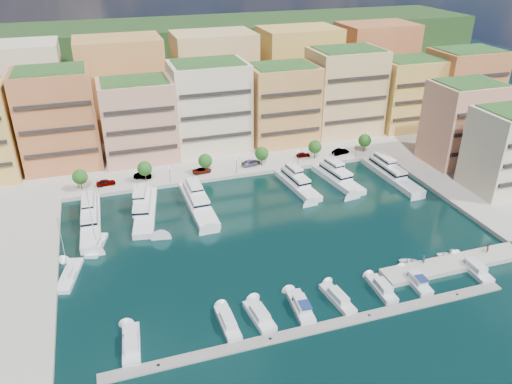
% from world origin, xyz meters
% --- Properties ---
extents(ground, '(400.00, 400.00, 0.00)m').
position_xyz_m(ground, '(0.00, 0.00, 0.00)').
color(ground, black).
rests_on(ground, ground).
extents(north_quay, '(220.00, 64.00, 2.00)m').
position_xyz_m(north_quay, '(0.00, 62.00, 0.00)').
color(north_quay, '#9E998E').
rests_on(north_quay, ground).
extents(hillside, '(240.00, 40.00, 58.00)m').
position_xyz_m(hillside, '(0.00, 110.00, 0.00)').
color(hillside, '#1B3114').
rests_on(hillside, ground).
extents(south_pontoon, '(72.00, 2.20, 0.35)m').
position_xyz_m(south_pontoon, '(-3.00, -30.00, 0.00)').
color(south_pontoon, gray).
rests_on(south_pontoon, ground).
extents(finger_pier, '(32.00, 5.00, 2.00)m').
position_xyz_m(finger_pier, '(30.00, -22.00, 0.00)').
color(finger_pier, '#9E998E').
rests_on(finger_pier, ground).
extents(apartment_1, '(20.00, 16.50, 26.80)m').
position_xyz_m(apartment_1, '(-44.00, 51.99, 14.31)').
color(apartment_1, '#C26F40').
rests_on(apartment_1, north_quay).
extents(apartment_2, '(20.00, 15.50, 22.80)m').
position_xyz_m(apartment_2, '(-23.00, 49.99, 12.31)').
color(apartment_2, tan).
rests_on(apartment_2, north_quay).
extents(apartment_3, '(22.00, 16.50, 25.80)m').
position_xyz_m(apartment_3, '(-2.00, 51.99, 13.81)').
color(apartment_3, beige).
rests_on(apartment_3, north_quay).
extents(apartment_4, '(20.00, 15.50, 23.80)m').
position_xyz_m(apartment_4, '(20.00, 49.99, 12.81)').
color(apartment_4, '#DE9853').
rests_on(apartment_4, north_quay).
extents(apartment_5, '(22.00, 16.50, 26.80)m').
position_xyz_m(apartment_5, '(42.00, 51.99, 14.31)').
color(apartment_5, '#E5C179').
rests_on(apartment_5, north_quay).
extents(apartment_6, '(20.00, 15.50, 22.80)m').
position_xyz_m(apartment_6, '(64.00, 49.99, 12.31)').
color(apartment_6, gold).
rests_on(apartment_6, north_quay).
extents(apartment_7, '(22.00, 16.50, 24.80)m').
position_xyz_m(apartment_7, '(84.00, 47.99, 13.31)').
color(apartment_7, '#C26F40').
rests_on(apartment_7, north_quay).
extents(apartment_east_a, '(18.00, 14.50, 22.80)m').
position_xyz_m(apartment_east_a, '(62.00, 19.99, 12.31)').
color(apartment_east_a, tan).
rests_on(apartment_east_a, east_quay).
extents(apartment_east_b, '(18.00, 14.50, 20.80)m').
position_xyz_m(apartment_east_b, '(62.00, 1.99, 11.31)').
color(apartment_east_b, beige).
rests_on(apartment_east_b, east_quay).
extents(backblock_0, '(26.00, 18.00, 30.00)m').
position_xyz_m(backblock_0, '(-55.00, 74.00, 16.00)').
color(backblock_0, beige).
rests_on(backblock_0, north_quay).
extents(backblock_1, '(26.00, 18.00, 30.00)m').
position_xyz_m(backblock_1, '(-25.00, 74.00, 16.00)').
color(backblock_1, '#DE9853').
rests_on(backblock_1, north_quay).
extents(backblock_2, '(26.00, 18.00, 30.00)m').
position_xyz_m(backblock_2, '(5.00, 74.00, 16.00)').
color(backblock_2, '#E5C179').
rests_on(backblock_2, north_quay).
extents(backblock_3, '(26.00, 18.00, 30.00)m').
position_xyz_m(backblock_3, '(35.00, 74.00, 16.00)').
color(backblock_3, gold).
rests_on(backblock_3, north_quay).
extents(backblock_4, '(26.00, 18.00, 30.00)m').
position_xyz_m(backblock_4, '(65.00, 74.00, 16.00)').
color(backblock_4, '#C26F40').
rests_on(backblock_4, north_quay).
extents(tree_0, '(3.80, 3.80, 5.65)m').
position_xyz_m(tree_0, '(-40.00, 33.50, 4.74)').
color(tree_0, '#473323').
rests_on(tree_0, north_quay).
extents(tree_1, '(3.80, 3.80, 5.65)m').
position_xyz_m(tree_1, '(-24.00, 33.50, 4.74)').
color(tree_1, '#473323').
rests_on(tree_1, north_quay).
extents(tree_2, '(3.80, 3.80, 5.65)m').
position_xyz_m(tree_2, '(-8.00, 33.50, 4.74)').
color(tree_2, '#473323').
rests_on(tree_2, north_quay).
extents(tree_3, '(3.80, 3.80, 5.65)m').
position_xyz_m(tree_3, '(8.00, 33.50, 4.74)').
color(tree_3, '#473323').
rests_on(tree_3, north_quay).
extents(tree_4, '(3.80, 3.80, 5.65)m').
position_xyz_m(tree_4, '(24.00, 33.50, 4.74)').
color(tree_4, '#473323').
rests_on(tree_4, north_quay).
extents(tree_5, '(3.80, 3.80, 5.65)m').
position_xyz_m(tree_5, '(40.00, 33.50, 4.74)').
color(tree_5, '#473323').
rests_on(tree_5, north_quay).
extents(lamppost_0, '(0.30, 0.30, 4.20)m').
position_xyz_m(lamppost_0, '(-36.00, 31.20, 3.83)').
color(lamppost_0, black).
rests_on(lamppost_0, north_quay).
extents(lamppost_1, '(0.30, 0.30, 4.20)m').
position_xyz_m(lamppost_1, '(-18.00, 31.20, 3.83)').
color(lamppost_1, black).
rests_on(lamppost_1, north_quay).
extents(lamppost_2, '(0.30, 0.30, 4.20)m').
position_xyz_m(lamppost_2, '(0.00, 31.20, 3.83)').
color(lamppost_2, black).
rests_on(lamppost_2, north_quay).
extents(lamppost_3, '(0.30, 0.30, 4.20)m').
position_xyz_m(lamppost_3, '(18.00, 31.20, 3.83)').
color(lamppost_3, black).
rests_on(lamppost_3, north_quay).
extents(lamppost_4, '(0.30, 0.30, 4.20)m').
position_xyz_m(lamppost_4, '(36.00, 31.20, 3.83)').
color(lamppost_4, black).
rests_on(lamppost_4, north_quay).
extents(yacht_0, '(4.93, 24.53, 7.30)m').
position_xyz_m(yacht_0, '(-38.40, 17.82, 1.21)').
color(yacht_0, white).
rests_on(yacht_0, ground).
extents(yacht_1, '(8.33, 23.04, 7.30)m').
position_xyz_m(yacht_1, '(-26.05, 18.59, 1.09)').
color(yacht_1, white).
rests_on(yacht_1, ground).
extents(yacht_2, '(5.32, 23.45, 7.30)m').
position_xyz_m(yacht_2, '(-13.61, 18.31, 1.21)').
color(yacht_2, white).
rests_on(yacht_2, ground).
extents(yacht_4, '(6.11, 19.15, 7.30)m').
position_xyz_m(yacht_4, '(13.06, 20.33, 1.09)').
color(yacht_4, white).
rests_on(yacht_4, ground).
extents(yacht_5, '(7.23, 19.33, 7.30)m').
position_xyz_m(yacht_5, '(24.59, 20.36, 1.21)').
color(yacht_5, white).
rests_on(yacht_5, ground).
extents(yacht_6, '(5.35, 23.96, 7.30)m').
position_xyz_m(yacht_6, '(39.40, 18.10, 1.21)').
color(yacht_6, white).
rests_on(yacht_6, ground).
extents(cruiser_0, '(3.49, 9.30, 2.55)m').
position_xyz_m(cruiser_0, '(-33.46, -24.60, 0.55)').
color(cruiser_0, silver).
rests_on(cruiser_0, ground).
extents(cruiser_2, '(2.66, 8.86, 2.55)m').
position_xyz_m(cruiser_2, '(-17.62, -24.60, 0.55)').
color(cruiser_2, silver).
rests_on(cruiser_2, ground).
extents(cruiser_3, '(3.68, 8.53, 2.55)m').
position_xyz_m(cruiser_3, '(-12.00, -24.59, 0.55)').
color(cruiser_3, silver).
rests_on(cruiser_3, ground).
extents(cruiser_4, '(3.34, 9.02, 2.66)m').
position_xyz_m(cruiser_4, '(-4.42, -24.62, 0.57)').
color(cruiser_4, silver).
rests_on(cruiser_4, ground).
extents(cruiser_5, '(3.41, 9.17, 2.55)m').
position_xyz_m(cruiser_5, '(2.71, -24.60, 0.55)').
color(cruiser_5, silver).
rests_on(cruiser_5, ground).
extents(cruiser_6, '(2.71, 8.10, 2.55)m').
position_xyz_m(cruiser_6, '(11.67, -24.59, 0.55)').
color(cruiser_6, silver).
rests_on(cruiser_6, ground).
extents(cruiser_7, '(3.03, 8.21, 2.66)m').
position_xyz_m(cruiser_7, '(18.92, -24.61, 0.57)').
color(cruiser_7, silver).
rests_on(cruiser_7, ground).
extents(cruiser_9, '(3.10, 9.30, 2.55)m').
position_xyz_m(cruiser_9, '(31.98, -24.60, 0.55)').
color(cruiser_9, silver).
rests_on(cruiser_9, ground).
extents(sailboat_1, '(5.34, 10.94, 13.20)m').
position_xyz_m(sailboat_1, '(-42.92, -2.33, 0.30)').
color(sailboat_1, white).
rests_on(sailboat_1, ground).
extents(sailboat_2, '(5.23, 9.19, 13.20)m').
position_xyz_m(sailboat_2, '(-37.60, 6.89, 0.31)').
color(sailboat_2, white).
rests_on(sailboat_2, ground).
extents(tender_2, '(4.48, 3.67, 0.81)m').
position_xyz_m(tender_2, '(30.01, -19.00, 0.41)').
color(tender_2, white).
rests_on(tender_2, ground).
extents(tender_1, '(1.57, 1.38, 0.78)m').
position_xyz_m(tender_1, '(23.20, -19.00, 0.39)').
color(tender_1, '#C3BA95').
rests_on(tender_1, ground).
extents(tender_3, '(1.51, 1.31, 0.79)m').
position_xyz_m(tender_3, '(32.27, -17.75, 0.39)').
color(tender_3, beige).
rests_on(tender_3, ground).
extents(tender_0, '(4.98, 4.19, 0.88)m').
position_xyz_m(tender_0, '(21.63, -18.66, 0.44)').
color(tender_0, silver).
rests_on(tender_0, ground).
extents(car_0, '(5.00, 2.31, 1.66)m').
position_xyz_m(car_0, '(-34.07, 34.41, 1.83)').
color(car_0, gray).
rests_on(car_0, north_quay).
extents(car_1, '(4.85, 2.83, 1.51)m').
position_xyz_m(car_1, '(-24.59, 35.75, 1.76)').
color(car_1, gray).
rests_on(car_1, north_quay).
extents(car_2, '(5.34, 2.88, 1.42)m').
position_xyz_m(car_2, '(-8.88, 34.21, 1.71)').
color(car_2, gray).
rests_on(car_2, north_quay).
extents(car_3, '(6.05, 3.45, 1.65)m').
position_xyz_m(car_3, '(5.31, 34.83, 1.83)').
color(car_3, gray).
rests_on(car_3, north_quay).
extents(car_4, '(4.04, 1.73, 1.36)m').
position_xyz_m(car_4, '(21.56, 36.00, 1.68)').
color(car_4, gray).
rests_on(car_4, north_quay).
extents(car_5, '(5.36, 2.60, 1.69)m').
position_xyz_m(car_5, '(32.79, 34.35, 1.85)').
color(car_5, gray).
rests_on(car_5, north_quay).
extents(person_0, '(0.78, 0.79, 1.84)m').
position_xyz_m(person_0, '(23.17, -20.49, 1.92)').
color(person_0, '#293753').
rests_on(person_0, finger_pier).
extents(person_1, '(1.15, 1.03, 1.94)m').
position_xyz_m(person_1, '(37.73, -21.16, 1.97)').
color(person_1, '#4E342F').
rests_on(person_1, finger_pier).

